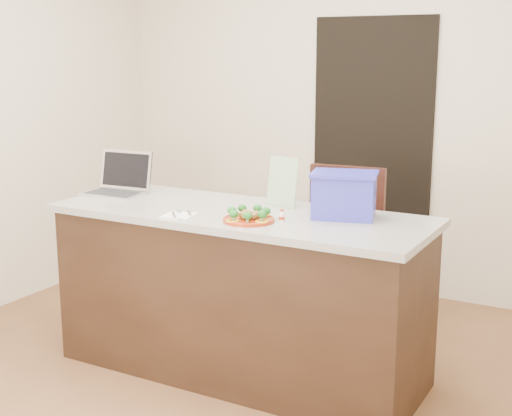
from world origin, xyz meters
The scene contains 16 objects.
ground centered at (0.00, 0.00, 0.00)m, with size 4.00×4.00×0.00m, color brown.
room_shell centered at (0.00, 0.00, 1.62)m, with size 4.00×4.00×4.00m.
doorway centered at (0.10, 1.98, 1.00)m, with size 0.90×0.02×2.00m, color black.
island centered at (0.00, 0.25, 0.46)m, with size 2.06×0.76×0.92m.
plate centered at (0.16, 0.07, 0.93)m, with size 0.26×0.26×0.02m.
meatballs centered at (0.16, 0.06, 0.95)m, with size 0.10×0.10×0.04m.
broccoli centered at (0.16, 0.07, 0.97)m, with size 0.22×0.22×0.04m.
pepper_rings centered at (0.16, 0.07, 0.94)m, with size 0.25×0.25×0.01m.
napkin centered at (-0.22, 0.00, 0.92)m, with size 0.15×0.15×0.01m, color silver.
fork centered at (-0.24, 0.01, 0.93)m, with size 0.10×0.16×0.00m.
knife centered at (-0.19, -0.02, 0.93)m, with size 0.08×0.18×0.01m.
yogurt_bottle centered at (0.31, 0.14, 0.95)m, with size 0.03×0.03×0.06m.
laptop centered at (-0.88, 0.32, 0.99)m, with size 0.37×0.30×0.25m.
leaflet centered at (0.15, 0.46, 1.06)m, with size 0.19×0.00×0.28m, color silver.
blue_box centered at (0.54, 0.38, 1.04)m, with size 0.38×0.32×0.24m.
chair centered at (0.28, 0.96, 0.61)m, with size 0.51×0.51×1.07m.
Camera 1 is at (1.88, -2.95, 1.76)m, focal length 50.00 mm.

